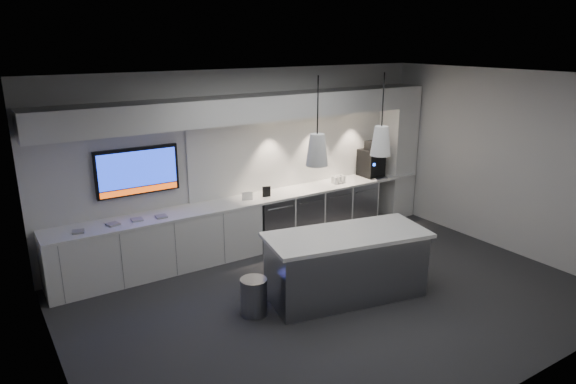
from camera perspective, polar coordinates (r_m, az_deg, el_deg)
floor at (r=7.31m, az=5.37°, el=-11.65°), size 7.00×7.00×0.00m
ceiling at (r=6.46m, az=6.11°, el=12.49°), size 7.00×7.00×0.00m
wall_back at (r=8.76m, az=-4.49°, el=3.69°), size 7.00×0.00×7.00m
wall_front at (r=5.15m, az=23.37°, el=-7.20°), size 7.00×0.00×7.00m
wall_left at (r=5.42m, az=-24.94°, el=-6.21°), size 0.00×7.00×7.00m
wall_right at (r=9.26m, az=22.99°, el=3.13°), size 0.00×7.00×7.00m
back_counter at (r=8.64m, az=-3.37°, el=-0.72°), size 6.80×0.65×0.04m
left_base_cabinets at (r=8.14m, az=-14.15°, el=-5.73°), size 3.30×0.63×0.86m
fridge_unit_a at (r=8.91m, az=-1.92°, el=-3.25°), size 0.60×0.61×0.85m
fridge_unit_b at (r=9.23m, az=1.44°, el=-2.53°), size 0.60×0.61×0.85m
fridge_unit_c at (r=9.58m, az=4.56°, el=-1.85°), size 0.60×0.61×0.85m
fridge_unit_d at (r=9.96m, az=7.45°, el=-1.21°), size 0.60×0.61×0.85m
backsplash at (r=9.34m, az=2.07°, el=4.88°), size 4.60×0.03×1.30m
soffit at (r=8.34m, az=-3.63°, el=9.34°), size 6.90×0.60×0.40m
column at (r=10.45m, az=12.01°, el=4.39°), size 0.55×0.55×2.60m
wall_tv at (r=8.00m, az=-16.37°, el=2.24°), size 1.25×0.07×0.72m
island at (r=7.18m, az=6.47°, el=-8.04°), size 2.36×1.37×0.94m
bin at (r=6.82m, az=-3.82°, el=-11.50°), size 0.46×0.46×0.49m
coffee_machine at (r=10.02m, az=9.22°, el=3.32°), size 0.38×0.54×0.69m
sign_black at (r=8.64m, az=-2.41°, el=0.05°), size 0.14×0.06×0.18m
sign_white at (r=8.49m, az=-4.55°, el=-0.43°), size 0.18×0.06×0.14m
cup_cluster at (r=9.50m, az=5.62°, el=1.40°), size 0.25×0.16×0.14m
tray_a at (r=7.65m, az=-22.28°, el=-4.10°), size 0.19×0.19×0.02m
tray_b at (r=7.78m, az=-18.87°, el=-3.39°), size 0.20×0.20×0.02m
tray_c at (r=7.86m, az=-16.44°, el=-2.95°), size 0.17×0.17×0.02m
tray_d at (r=7.90m, az=-13.90°, el=-2.65°), size 0.17×0.17×0.02m
pendant_left at (r=6.33m, az=3.25°, el=4.73°), size 0.28×0.28×1.10m
pendant_right at (r=7.00m, az=10.29°, el=5.63°), size 0.28×0.28×1.10m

